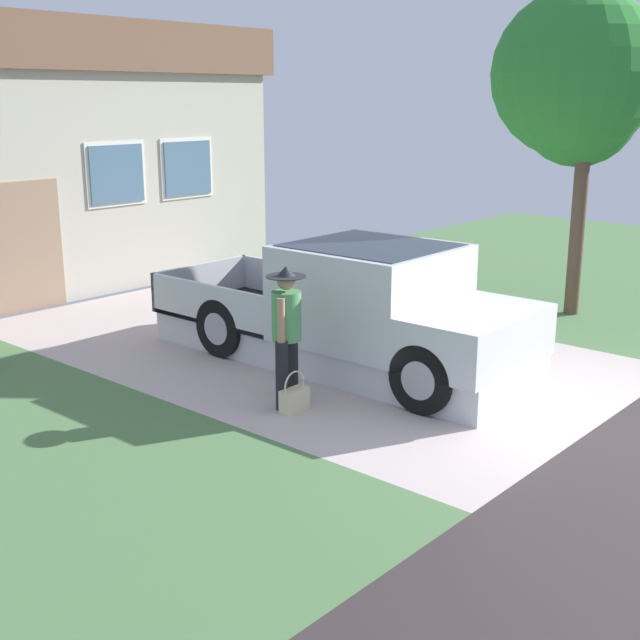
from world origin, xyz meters
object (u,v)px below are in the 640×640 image
Objects in this scene: person_with_hat at (287,326)px; handbag at (295,398)px; front_yard_tree at (576,86)px; pickup_truck at (362,314)px.

person_with_hat is 0.81m from handbag.
person_with_hat reaches higher than handbag.
handbag is at bearing -142.75° from person_with_hat.
handbag is (-0.11, -0.22, -0.78)m from person_with_hat.
handbag is 0.09× the size of front_yard_tree.
person_with_hat is 3.43× the size of handbag.
pickup_truck is 11.35× the size of handbag.
pickup_truck is at bearing -19.15° from person_with_hat.
front_yard_tree reaches higher than person_with_hat.
person_with_hat is at bearing 176.06° from front_yard_tree.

